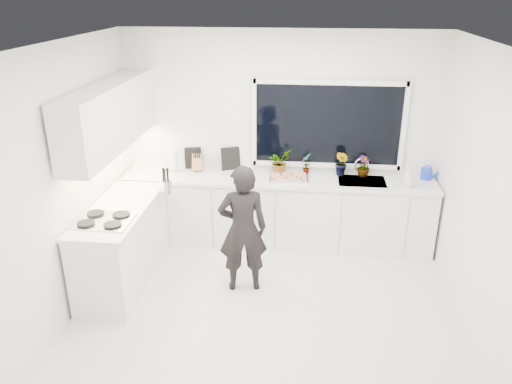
# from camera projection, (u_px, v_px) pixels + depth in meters

# --- Properties ---
(floor) EXTENTS (4.00, 3.50, 0.02)m
(floor) POSITION_uv_depth(u_px,v_px,m) (267.00, 307.00, 5.32)
(floor) COLOR beige
(floor) RESTS_ON ground
(wall_back) EXTENTS (4.00, 0.02, 2.70)m
(wall_back) POSITION_uv_depth(u_px,v_px,m) (280.00, 138.00, 6.41)
(wall_back) COLOR white
(wall_back) RESTS_ON ground
(wall_left) EXTENTS (0.02, 3.50, 2.70)m
(wall_left) POSITION_uv_depth(u_px,v_px,m) (68.00, 181.00, 5.00)
(wall_left) COLOR white
(wall_left) RESTS_ON ground
(wall_right) EXTENTS (0.02, 3.50, 2.70)m
(wall_right) POSITION_uv_depth(u_px,v_px,m) (485.00, 199.00, 4.59)
(wall_right) COLOR white
(wall_right) RESTS_ON ground
(ceiling) EXTENTS (4.00, 3.50, 0.02)m
(ceiling) POSITION_uv_depth(u_px,v_px,m) (269.00, 43.00, 4.28)
(ceiling) COLOR white
(ceiling) RESTS_ON wall_back
(window) EXTENTS (1.80, 0.02, 1.00)m
(window) POSITION_uv_depth(u_px,v_px,m) (328.00, 125.00, 6.24)
(window) COLOR black
(window) RESTS_ON wall_back
(base_cabinets_back) EXTENTS (3.92, 0.58, 0.88)m
(base_cabinets_back) POSITION_uv_depth(u_px,v_px,m) (277.00, 212.00, 6.48)
(base_cabinets_back) COLOR white
(base_cabinets_back) RESTS_ON floor
(base_cabinets_left) EXTENTS (0.58, 1.60, 0.88)m
(base_cabinets_left) POSITION_uv_depth(u_px,v_px,m) (123.00, 246.00, 5.64)
(base_cabinets_left) COLOR white
(base_cabinets_left) RESTS_ON floor
(countertop_back) EXTENTS (3.94, 0.62, 0.04)m
(countertop_back) POSITION_uv_depth(u_px,v_px,m) (277.00, 179.00, 6.29)
(countertop_back) COLOR silver
(countertop_back) RESTS_ON base_cabinets_back
(countertop_left) EXTENTS (0.62, 1.60, 0.04)m
(countertop_left) POSITION_uv_depth(u_px,v_px,m) (119.00, 209.00, 5.46)
(countertop_left) COLOR silver
(countertop_left) RESTS_ON base_cabinets_left
(upper_cabinets) EXTENTS (0.34, 2.10, 0.70)m
(upper_cabinets) POSITION_uv_depth(u_px,v_px,m) (110.00, 116.00, 5.43)
(upper_cabinets) COLOR white
(upper_cabinets) RESTS_ON wall_left
(sink) EXTENTS (0.58, 0.42, 0.14)m
(sink) POSITION_uv_depth(u_px,v_px,m) (362.00, 185.00, 6.21)
(sink) COLOR silver
(sink) RESTS_ON countertop_back
(faucet) EXTENTS (0.03, 0.03, 0.22)m
(faucet) POSITION_uv_depth(u_px,v_px,m) (361.00, 167.00, 6.33)
(faucet) COLOR silver
(faucet) RESTS_ON countertop_back
(stovetop) EXTENTS (0.56, 0.48, 0.03)m
(stovetop) POSITION_uv_depth(u_px,v_px,m) (104.00, 220.00, 5.13)
(stovetop) COLOR black
(stovetop) RESTS_ON countertop_left
(person) EXTENTS (0.59, 0.45, 1.46)m
(person) POSITION_uv_depth(u_px,v_px,m) (243.00, 229.00, 5.38)
(person) COLOR black
(person) RESTS_ON floor
(pizza_tray) EXTENTS (0.50, 0.38, 0.03)m
(pizza_tray) POSITION_uv_depth(u_px,v_px,m) (289.00, 178.00, 6.25)
(pizza_tray) COLOR silver
(pizza_tray) RESTS_ON countertop_back
(pizza) EXTENTS (0.46, 0.34, 0.01)m
(pizza) POSITION_uv_depth(u_px,v_px,m) (289.00, 176.00, 6.24)
(pizza) COLOR red
(pizza) RESTS_ON pizza_tray
(watering_can) EXTENTS (0.18, 0.18, 0.13)m
(watering_can) POSITION_uv_depth(u_px,v_px,m) (426.00, 174.00, 6.23)
(watering_can) COLOR blue
(watering_can) RESTS_ON countertop_back
(paper_towel_roll) EXTENTS (0.13, 0.13, 0.26)m
(paper_towel_roll) POSITION_uv_depth(u_px,v_px,m) (174.00, 161.00, 6.47)
(paper_towel_roll) COLOR silver
(paper_towel_roll) RESTS_ON countertop_back
(knife_block) EXTENTS (0.13, 0.10, 0.22)m
(knife_block) POSITION_uv_depth(u_px,v_px,m) (198.00, 163.00, 6.49)
(knife_block) COLOR #9D6F49
(knife_block) RESTS_ON countertop_back
(utensil_crock) EXTENTS (0.15, 0.15, 0.16)m
(utensil_crock) POSITION_uv_depth(u_px,v_px,m) (166.00, 187.00, 5.80)
(utensil_crock) COLOR silver
(utensil_crock) RESTS_ON countertop_left
(picture_frame_large) EXTENTS (0.22, 0.08, 0.28)m
(picture_frame_large) POSITION_uv_depth(u_px,v_px,m) (193.00, 158.00, 6.58)
(picture_frame_large) COLOR black
(picture_frame_large) RESTS_ON countertop_back
(picture_frame_small) EXTENTS (0.24, 0.12, 0.30)m
(picture_frame_small) POSITION_uv_depth(u_px,v_px,m) (231.00, 158.00, 6.52)
(picture_frame_small) COLOR black
(picture_frame_small) RESTS_ON countertop_back
(herb_plants) EXTENTS (1.35, 0.37, 0.33)m
(herb_plants) POSITION_uv_depth(u_px,v_px,m) (308.00, 163.00, 6.34)
(herb_plants) COLOR #26662D
(herb_plants) RESTS_ON countertop_back
(soap_bottles) EXTENTS (0.15, 0.15, 0.28)m
(soap_bottles) POSITION_uv_depth(u_px,v_px,m) (408.00, 177.00, 5.95)
(soap_bottles) COLOR #D8BF66
(soap_bottles) RESTS_ON countertop_back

